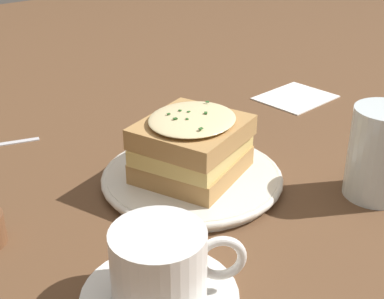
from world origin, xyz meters
TOP-DOWN VIEW (x-y plane):
  - ground_plane at (0.00, 0.00)m, footprint 2.40×2.40m
  - dinner_plate at (0.01, 0.02)m, footprint 0.23×0.23m
  - sandwich at (0.01, 0.02)m, footprint 0.15×0.15m
  - teacup_with_saucer at (0.16, 0.16)m, footprint 0.14×0.14m
  - water_glass at (-0.14, 0.17)m, footprint 0.07×0.07m
  - napkin at (-0.31, -0.10)m, footprint 0.13×0.11m

SIDE VIEW (x-z plane):
  - ground_plane at x=0.00m, z-range 0.00..0.00m
  - napkin at x=-0.31m, z-range 0.00..0.00m
  - dinner_plate at x=0.01m, z-range 0.00..0.02m
  - teacup_with_saucer at x=0.16m, z-range 0.00..0.07m
  - sandwich at x=0.01m, z-range 0.01..0.09m
  - water_glass at x=-0.14m, z-range 0.00..0.11m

